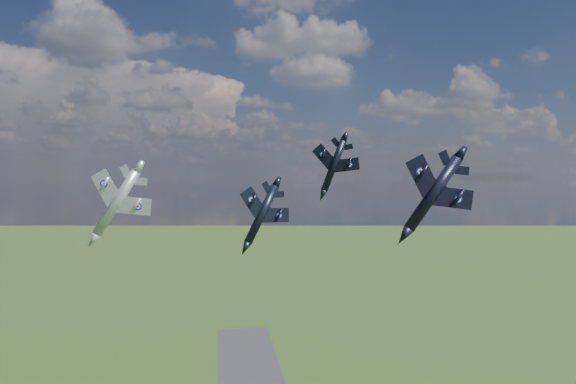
{
  "coord_description": "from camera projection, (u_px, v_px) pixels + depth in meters",
  "views": [
    {
      "loc": [
        -13.44,
        -67.51,
        85.89
      ],
      "look_at": [
        -2.96,
        16.87,
        83.69
      ],
      "focal_mm": 35.0,
      "sensor_mm": 36.0,
      "label": 1
    }
  ],
  "objects": [
    {
      "name": "jet_high_navy",
      "position": [
        334.0,
        165.0,
        105.86
      ],
      "size": [
        13.6,
        16.1,
        6.24
      ],
      "primitive_type": null,
      "rotation": [
        0.0,
        0.37,
        -0.27
      ],
      "color": "black"
    },
    {
      "name": "jet_left_silver",
      "position": [
        117.0,
        203.0,
        76.35
      ],
      "size": [
        12.33,
        15.57,
        7.93
      ],
      "primitive_type": null,
      "rotation": [
        0.0,
        0.58,
        -0.18
      ],
      "color": "#989BA2"
    },
    {
      "name": "jet_lead_navy",
      "position": [
        262.0,
        214.0,
        85.73
      ],
      "size": [
        13.57,
        15.81,
        6.98
      ],
      "primitive_type": null,
      "rotation": [
        0.0,
        0.49,
        0.33
      ],
      "color": "black"
    },
    {
      "name": "jet_right_navy",
      "position": [
        433.0,
        194.0,
        72.27
      ],
      "size": [
        11.55,
        15.82,
        8.91
      ],
      "primitive_type": null,
      "rotation": [
        0.0,
        0.61,
        -0.05
      ],
      "color": "black"
    }
  ]
}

